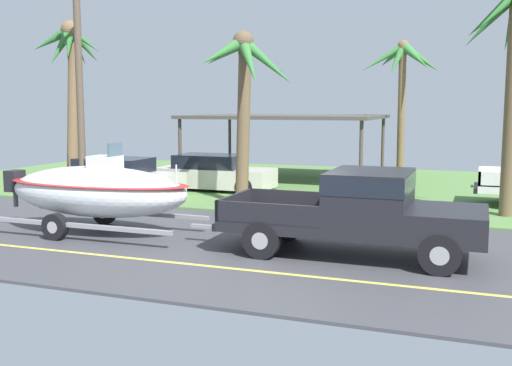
% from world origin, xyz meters
% --- Properties ---
extents(ground, '(36.00, 22.00, 0.11)m').
position_xyz_m(ground, '(0.00, 8.38, -0.01)').
color(ground, '#424247').
extents(pickup_truck_towing, '(5.69, 2.14, 1.84)m').
position_xyz_m(pickup_truck_towing, '(1.79, 0.09, 1.03)').
color(pickup_truck_towing, black).
rests_on(pickup_truck_towing, ground).
extents(boat_on_trailer, '(6.28, 2.25, 2.29)m').
position_xyz_m(boat_on_trailer, '(-4.99, 0.09, 1.08)').
color(boat_on_trailer, gray).
rests_on(boat_on_trailer, ground).
extents(parked_sedan_near, '(4.30, 1.87, 1.38)m').
position_xyz_m(parked_sedan_near, '(-7.87, 5.41, 0.67)').
color(parked_sedan_near, beige).
rests_on(parked_sedan_near, ground).
extents(parked_sedan_far, '(4.34, 1.85, 1.38)m').
position_xyz_m(parked_sedan_far, '(-5.35, 7.95, 0.67)').
color(parked_sedan_far, beige).
rests_on(parked_sedan_far, ground).
extents(carport_awning, '(7.94, 5.71, 2.80)m').
position_xyz_m(carport_awning, '(-3.84, 12.06, 2.69)').
color(carport_awning, '#4C4238').
rests_on(carport_awning, ground).
extents(palm_tree_near_left, '(3.12, 3.01, 5.53)m').
position_xyz_m(palm_tree_near_left, '(-3.12, 5.41, 4.09)').
color(palm_tree_near_left, brown).
rests_on(palm_tree_near_left, ground).
extents(palm_tree_near_right, '(2.70, 2.62, 6.37)m').
position_xyz_m(palm_tree_near_right, '(-10.64, 6.60, 4.57)').
color(palm_tree_near_right, brown).
rests_on(palm_tree_near_right, ground).
extents(palm_tree_mid, '(3.30, 3.04, 5.88)m').
position_xyz_m(palm_tree_mid, '(0.90, 13.31, 4.66)').
color(palm_tree_mid, brown).
rests_on(palm_tree_mid, ground).
extents(utility_pole, '(0.24, 1.80, 8.89)m').
position_xyz_m(utility_pole, '(-8.79, 4.64, 4.60)').
color(utility_pole, brown).
rests_on(utility_pole, ground).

